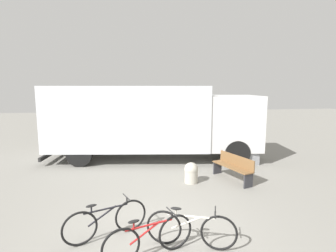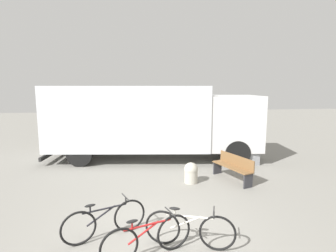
{
  "view_description": "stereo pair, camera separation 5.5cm",
  "coord_description": "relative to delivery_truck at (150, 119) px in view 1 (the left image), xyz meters",
  "views": [
    {
      "loc": [
        -0.57,
        -5.2,
        3.12
      ],
      "look_at": [
        0.93,
        4.26,
        1.72
      ],
      "focal_mm": 28.0,
      "sensor_mm": 36.0,
      "label": 1
    },
    {
      "loc": [
        -0.51,
        -5.21,
        3.12
      ],
      "look_at": [
        0.93,
        4.26,
        1.72
      ],
      "focal_mm": 28.0,
      "sensor_mm": 36.0,
      "label": 2
    }
  ],
  "objects": [
    {
      "name": "ground_plane",
      "position": [
        -0.44,
        -6.07,
        -1.78
      ],
      "size": [
        60.0,
        60.0,
        0.0
      ],
      "primitive_type": "plane",
      "color": "gray"
    },
    {
      "name": "delivery_truck",
      "position": [
        0.0,
        0.0,
        0.0
      ],
      "size": [
        9.26,
        3.66,
        3.19
      ],
      "rotation": [
        0.0,
        0.0,
        -0.14
      ],
      "color": "silver",
      "rests_on": "ground"
    },
    {
      "name": "park_bench",
      "position": [
        2.53,
        -3.13,
        -1.31
      ],
      "size": [
        0.9,
        1.7,
        0.85
      ],
      "rotation": [
        0.0,
        0.0,
        1.89
      ],
      "color": "brown",
      "rests_on": "ground"
    },
    {
      "name": "bicycle_near",
      "position": [
        -1.48,
        -6.04,
        -1.4
      ],
      "size": [
        1.69,
        0.72,
        0.81
      ],
      "rotation": [
        0.0,
        0.0,
        0.37
      ],
      "color": "black",
      "rests_on": "ground"
    },
    {
      "name": "bicycle_middle",
      "position": [
        -0.65,
        -6.81,
        -1.4
      ],
      "size": [
        1.72,
        0.64,
        0.81
      ],
      "rotation": [
        0.0,
        0.0,
        0.31
      ],
      "color": "black",
      "rests_on": "ground"
    },
    {
      "name": "bicycle_far",
      "position": [
        0.18,
        -6.62,
        -1.4
      ],
      "size": [
        1.7,
        0.7,
        0.81
      ],
      "rotation": [
        0.0,
        0.0,
        -0.35
      ],
      "color": "black",
      "rests_on": "ground"
    },
    {
      "name": "bollard_near_bench",
      "position": [
        1.05,
        -3.15,
        -1.44
      ],
      "size": [
        0.46,
        0.46,
        0.68
      ],
      "color": "#B2AD9E",
      "rests_on": "ground"
    },
    {
      "name": "utility_box",
      "position": [
        4.0,
        -1.44,
        -1.25
      ],
      "size": [
        0.53,
        0.5,
        1.07
      ],
      "color": "gray",
      "rests_on": "ground"
    }
  ]
}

